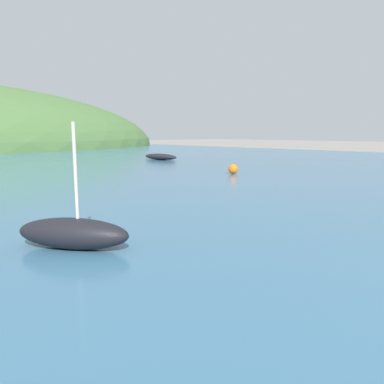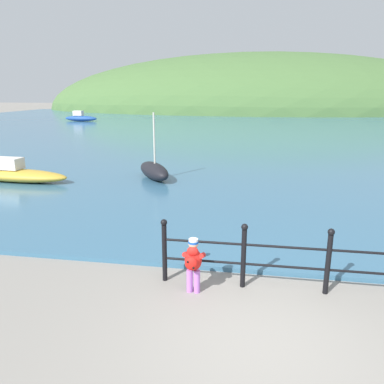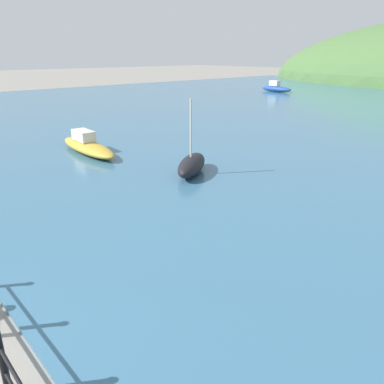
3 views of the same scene
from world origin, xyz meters
name	(u,v)px [view 1 (image 1 of 3)]	position (x,y,z in m)	size (l,w,h in m)	color
boat_twin_mast	(160,157)	(13.30, 27.72, 0.36)	(1.40, 3.89, 0.53)	black
boat_red_dinghy	(73,233)	(-4.00, 9.17, 0.43)	(2.00, 2.42, 2.56)	black
mooring_buoy	(233,169)	(9.22, 16.03, 0.38)	(0.55, 0.55, 0.55)	orange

